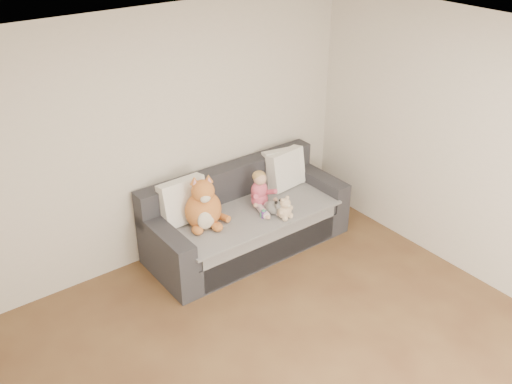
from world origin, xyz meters
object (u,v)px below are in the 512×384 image
at_px(plush_cat, 204,207).
at_px(toddler, 261,192).
at_px(sippy_cup, 264,213).
at_px(teddy_bear, 285,210).
at_px(sofa, 246,221).

bearing_deg(plush_cat, toddler, 15.84).
bearing_deg(sippy_cup, toddler, 59.86).
bearing_deg(teddy_bear, toddler, 91.33).
bearing_deg(toddler, plush_cat, -175.26).
height_order(plush_cat, sippy_cup, plush_cat).
height_order(toddler, sippy_cup, toddler).
xyz_separation_m(toddler, plush_cat, (-0.69, 0.04, 0.04)).
bearing_deg(sofa, sippy_cup, -83.09).
bearing_deg(toddler, sofa, 159.71).
height_order(toddler, teddy_bear, toddler).
relative_size(teddy_bear, sippy_cup, 2.43).
distance_m(plush_cat, sippy_cup, 0.64).
height_order(plush_cat, teddy_bear, plush_cat).
distance_m(teddy_bear, sippy_cup, 0.23).
relative_size(sofa, teddy_bear, 8.78).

